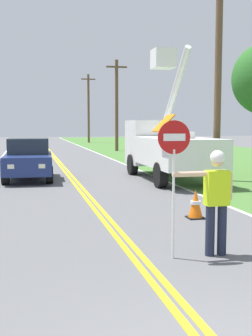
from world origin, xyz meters
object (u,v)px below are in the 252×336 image
at_px(utility_pole_near, 218,65).
at_px(utility_pole_far, 89,107).
at_px(utility_pole_mid, 117,104).
at_px(utility_bucket_truck, 166,145).
at_px(traffic_cone_lead, 196,204).
at_px(flagger_worker, 216,196).
at_px(oncoming_sedan_nearest, 29,160).
at_px(stop_sign_paddle, 174,158).

xyz_separation_m(utility_pole_near, utility_pole_far, (0.13, 38.86, -0.16)).
bearing_deg(utility_pole_mid, utility_bucket_truck, -95.47).
relative_size(utility_pole_far, traffic_cone_lead, 12.26).
relative_size(utility_pole_near, utility_pole_mid, 1.14).
distance_m(utility_bucket_truck, utility_pole_mid, 19.86).
relative_size(flagger_worker, oncoming_sedan_nearest, 0.44).
relative_size(flagger_worker, utility_pole_far, 0.21).
distance_m(flagger_worker, utility_bucket_truck, 10.83).
xyz_separation_m(utility_bucket_truck, utility_pole_mid, (1.87, 19.59, 2.65)).
relative_size(stop_sign_paddle, utility_bucket_truck, 0.34).
bearing_deg(utility_pole_far, utility_bucket_truck, -92.94).
height_order(stop_sign_paddle, traffic_cone_lead, stop_sign_paddle).
relative_size(utility_bucket_truck, utility_pole_far, 0.79).
bearing_deg(traffic_cone_lead, utility_pole_far, 85.39).
distance_m(oncoming_sedan_nearest, traffic_cone_lead, 9.36).
bearing_deg(flagger_worker, utility_bucket_truck, 76.57).
xyz_separation_m(flagger_worker, traffic_cone_lead, (0.79, 2.90, -0.71)).
xyz_separation_m(utility_pole_near, utility_pole_mid, (0.06, 20.60, -0.57)).
bearing_deg(utility_bucket_truck, flagger_worker, -103.43).
height_order(oncoming_sedan_nearest, traffic_cone_lead, oncoming_sedan_nearest).
relative_size(utility_pole_near, utility_pole_far, 1.04).
bearing_deg(oncoming_sedan_nearest, stop_sign_paddle, -78.35).
relative_size(stop_sign_paddle, utility_pole_near, 0.26).
height_order(flagger_worker, utility_pole_mid, utility_pole_mid).
height_order(utility_bucket_truck, utility_pole_mid, utility_pole_mid).
distance_m(utility_pole_near, traffic_cone_lead, 8.65).
xyz_separation_m(stop_sign_paddle, utility_pole_far, (5.23, 48.37, 2.77)).
height_order(stop_sign_paddle, utility_pole_mid, utility_pole_mid).
distance_m(stop_sign_paddle, utility_pole_far, 48.73).
height_order(utility_pole_mid, traffic_cone_lead, utility_pole_mid).
xyz_separation_m(stop_sign_paddle, traffic_cone_lead, (1.56, 2.90, -1.37)).
distance_m(stop_sign_paddle, traffic_cone_lead, 3.57).
xyz_separation_m(flagger_worker, stop_sign_paddle, (-0.77, -0.00, 0.66)).
height_order(oncoming_sedan_nearest, utility_pole_near, utility_pole_near).
xyz_separation_m(utility_bucket_truck, traffic_cone_lead, (-1.72, -7.63, -1.08)).
distance_m(utility_bucket_truck, traffic_cone_lead, 7.89).
relative_size(oncoming_sedan_nearest, utility_pole_far, 0.49).
bearing_deg(utility_pole_far, utility_pole_near, -90.19).
relative_size(flagger_worker, traffic_cone_lead, 2.61).
height_order(utility_pole_near, traffic_cone_lead, utility_pole_near).
bearing_deg(oncoming_sedan_nearest, utility_pole_far, 78.43).
bearing_deg(utility_pole_mid, traffic_cone_lead, -97.52).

